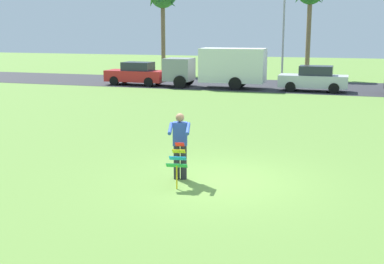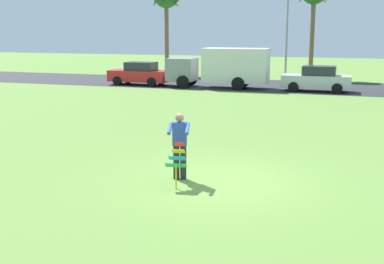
% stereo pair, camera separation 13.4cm
% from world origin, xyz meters
% --- Properties ---
extents(ground_plane, '(120.00, 120.00, 0.00)m').
position_xyz_m(ground_plane, '(0.00, 0.00, 0.00)').
color(ground_plane, olive).
extents(road_strip, '(120.00, 8.00, 0.01)m').
position_xyz_m(road_strip, '(0.00, 22.60, 0.01)').
color(road_strip, '#2D2D33').
rests_on(road_strip, ground).
extents(person_kite_flyer, '(0.66, 0.74, 1.73)m').
position_xyz_m(person_kite_flyer, '(-1.01, -0.17, 0.95)').
color(person_kite_flyer, '#26262B').
rests_on(person_kite_flyer, ground).
extents(kite_held, '(0.53, 0.68, 1.06)m').
position_xyz_m(kite_held, '(-0.85, -0.81, 0.70)').
color(kite_held, red).
rests_on(kite_held, ground).
extents(parked_car_red, '(4.23, 1.89, 1.60)m').
position_xyz_m(parked_car_red, '(-11.30, 20.20, 0.77)').
color(parked_car_red, red).
rests_on(parked_car_red, ground).
extents(parked_truck_grey_van, '(6.76, 2.27, 2.62)m').
position_xyz_m(parked_truck_grey_van, '(-5.25, 20.20, 1.41)').
color(parked_truck_grey_van, gray).
rests_on(parked_truck_grey_van, ground).
extents(parked_car_silver, '(4.21, 1.85, 1.60)m').
position_xyz_m(parked_car_silver, '(0.78, 20.20, 0.77)').
color(parked_car_silver, silver).
rests_on(parked_car_silver, ground).
extents(streetlight_pole, '(0.24, 1.65, 7.00)m').
position_xyz_m(streetlight_pole, '(-2.23, 27.92, 4.00)').
color(streetlight_pole, '#9E9EA3').
rests_on(streetlight_pole, ground).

